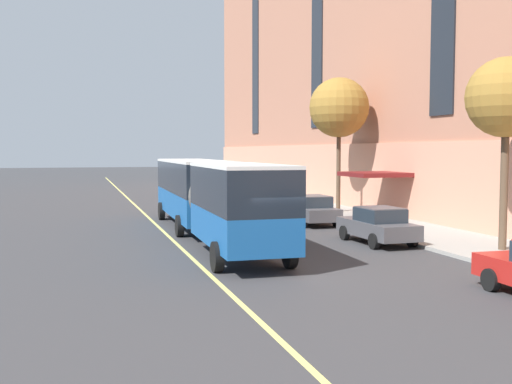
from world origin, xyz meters
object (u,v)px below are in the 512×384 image
parked_car_navy_6 (219,186)px  street_tree_far_uptown (339,108)px  city_bus (208,193)px  parked_car_navy_7 (236,191)px  parked_car_darkgray_5 (378,225)px  parked_car_green_4 (262,197)px  parked_car_darkgray_0 (311,210)px  fire_hydrant (290,202)px  street_tree_mid_block (506,99)px

parked_car_navy_6 → street_tree_far_uptown: 19.18m
city_bus → parked_car_navy_7: 19.79m
parked_car_darkgray_5 → parked_car_green_4: bearing=90.4°
parked_car_darkgray_5 → street_tree_far_uptown: 13.33m
parked_car_navy_6 → parked_car_darkgray_0: bearing=-90.4°
parked_car_navy_6 → fire_hydrant: parked_car_navy_6 is taller
parked_car_navy_6 → street_tree_far_uptown: bearing=-79.1°
city_bus → fire_hydrant: size_ratio=25.85×
parked_car_green_4 → parked_car_navy_6: bearing=89.7°
city_bus → street_tree_mid_block: 12.95m
parked_car_green_4 → parked_car_navy_6: same height
parked_car_green_4 → street_tree_far_uptown: (3.51, -4.72, 5.78)m
street_tree_mid_block → fire_hydrant: 19.54m
city_bus → parked_car_darkgray_0: (6.26, 3.15, -1.23)m
parked_car_green_4 → parked_car_navy_6: size_ratio=1.02×
fire_hydrant → parked_car_darkgray_5: bearing=-95.9°
city_bus → parked_car_darkgray_5: 7.64m
parked_car_darkgray_0 → parked_car_darkgray_5: bearing=-88.2°
city_bus → street_tree_far_uptown: bearing=37.7°
parked_car_darkgray_0 → parked_car_navy_7: (-0.04, 15.60, 0.00)m
parked_car_darkgray_0 → parked_car_green_4: bearing=89.3°
parked_car_green_4 → parked_car_navy_7: (-0.15, 6.38, 0.00)m
parked_car_navy_7 → fire_hydrant: 7.71m
parked_car_darkgray_5 → fire_hydrant: bearing=84.1°
city_bus → street_tree_far_uptown: street_tree_far_uptown is taller
city_bus → parked_car_navy_6: city_bus is taller
parked_car_darkgray_5 → fire_hydrant: 15.22m
parked_car_darkgray_0 → parked_car_navy_7: bearing=90.1°
city_bus → street_tree_mid_block: size_ratio=2.55×
parked_car_darkgray_5 → street_tree_far_uptown: bearing=73.5°
parked_car_navy_7 → street_tree_mid_block: size_ratio=0.65×
parked_car_darkgray_0 → parked_car_navy_7: 15.60m
parked_car_green_4 → street_tree_mid_block: 20.74m
parked_car_darkgray_5 → fire_hydrant: size_ratio=5.93×
parked_car_navy_7 → street_tree_mid_block: bearing=-82.0°
parked_car_darkgray_0 → parked_car_navy_6: 22.46m
parked_car_darkgray_0 → parked_car_darkgray_5: 7.02m
parked_car_navy_7 → parked_car_darkgray_0: bearing=-89.9°
parked_car_darkgray_5 → parked_car_navy_6: 29.48m
parked_car_navy_6 → parked_car_green_4: bearing=-90.3°
parked_car_green_4 → street_tree_mid_block: street_tree_mid_block is taller
fire_hydrant → street_tree_far_uptown: bearing=-63.0°
parked_car_navy_7 → parked_car_darkgray_5: bearing=-89.3°
parked_car_green_4 → parked_car_darkgray_5: same height
parked_car_navy_7 → street_tree_mid_block: street_tree_mid_block is taller
city_bus → parked_car_green_4: 13.97m
parked_car_navy_7 → fire_hydrant: parked_car_navy_7 is taller
parked_car_darkgray_5 → parked_car_navy_6: same height
street_tree_mid_block → parked_car_darkgray_5: bearing=133.8°
city_bus → fire_hydrant: bearing=54.5°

